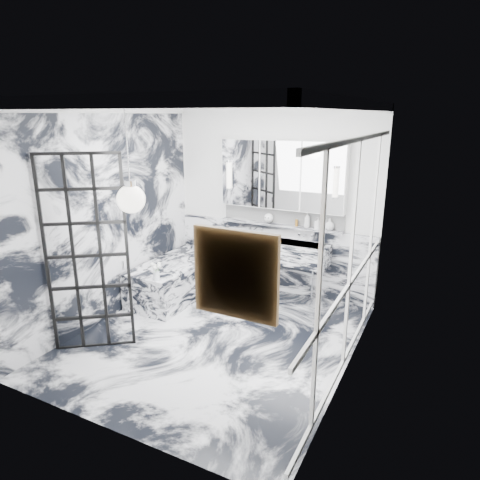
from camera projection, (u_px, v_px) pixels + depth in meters
The scene contains 25 objects.
floor at pixel (215, 338), 5.29m from camera, with size 3.60×3.60×0.00m, color silver.
ceiling at pixel (211, 101), 4.50m from camera, with size 3.60×3.60×0.00m, color white.
wall_back at pixel (273, 202), 6.44m from camera, with size 3.60×3.60×0.00m, color white.
wall_front at pixel (98, 282), 3.36m from camera, with size 3.60×3.60×0.00m, color white.
wall_left at pixel (108, 215), 5.59m from camera, with size 3.60×3.60×0.00m, color white.
wall_right at pixel (354, 248), 4.21m from camera, with size 3.60×3.60×0.00m, color white.
marble_clad_back at pixel (272, 257), 6.66m from camera, with size 3.18×0.05×1.05m, color silver.
marble_clad_left at pixel (109, 220), 5.60m from camera, with size 0.02×3.56×2.68m, color silver.
panel_molding at pixel (351, 257), 4.24m from camera, with size 0.03×3.40×2.30m, color white.
soap_bottle_a at pixel (307, 220), 6.17m from camera, with size 0.08×0.09×0.22m, color #8C5919.
soap_bottle_b at pixel (318, 223), 6.11m from camera, with size 0.07×0.08×0.16m, color #4C4C51.
soap_bottle_c at pixel (330, 224), 6.04m from camera, with size 0.13×0.13×0.17m, color silver.
face_pot at pixel (269, 218), 6.44m from camera, with size 0.14×0.14×0.14m, color white.
amber_bottle at pixel (296, 223), 6.26m from camera, with size 0.04×0.04×0.10m, color #8C5919.
flower_vase at pixel (157, 276), 5.67m from camera, with size 0.08×0.08×0.12m, color silver.
crittall_door at pixel (87, 256), 4.81m from camera, with size 0.88×0.04×2.27m, color black, non-canonical shape.
artwork at pixel (235, 274), 2.80m from camera, with size 0.51×0.05×0.51m, color orange.
pendant_light at pixel (131, 199), 3.87m from camera, with size 0.26×0.26×0.26m, color white.
trough_sink at pixel (275, 250), 6.35m from camera, with size 1.60×0.45×0.30m, color silver.
ledge at pixel (280, 225), 6.40m from camera, with size 1.90×0.14×0.04m, color silver.
subway_tile at pixel (282, 216), 6.41m from camera, with size 1.90×0.03×0.23m, color white.
mirror_cabinet at pixel (282, 175), 6.19m from camera, with size 1.90×0.16×1.00m, color white.
sconce_left at pixel (229, 175), 6.48m from camera, with size 0.07×0.07×0.40m, color white.
sconce_right at pixel (336, 183), 5.77m from camera, with size 0.07×0.07×0.40m, color white.
bathtub at pixel (177, 278), 6.49m from camera, with size 0.75×1.65×0.55m, color silver.
Camera 1 is at (2.41, -4.09, 2.66)m, focal length 32.00 mm.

